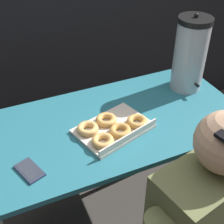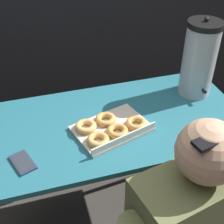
# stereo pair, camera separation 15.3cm
# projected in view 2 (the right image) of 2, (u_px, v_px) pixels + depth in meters

# --- Properties ---
(ground_plane) EXTENTS (12.00, 12.00, 0.00)m
(ground_plane) POSITION_uv_depth(u_px,v_px,m) (113.00, 213.00, 2.04)
(ground_plane) COLOR #3D3833
(folding_table) EXTENTS (1.34, 0.67, 0.77)m
(folding_table) POSITION_uv_depth(u_px,v_px,m) (114.00, 130.00, 1.61)
(folding_table) COLOR #236675
(folding_table) RESTS_ON ground
(donut_box) EXTENTS (0.41, 0.33, 0.05)m
(donut_box) POSITION_uv_depth(u_px,v_px,m) (111.00, 128.00, 1.49)
(donut_box) COLOR beige
(donut_box) RESTS_ON folding_table
(coffee_urn) EXTENTS (0.18, 0.21, 0.44)m
(coffee_urn) POSITION_uv_depth(u_px,v_px,m) (199.00, 59.00, 1.66)
(coffee_urn) COLOR #B7B7BC
(coffee_urn) RESTS_ON folding_table
(cell_phone) EXTENTS (0.12, 0.15, 0.01)m
(cell_phone) POSITION_uv_depth(u_px,v_px,m) (23.00, 162.00, 1.34)
(cell_phone) COLOR #2D334C
(cell_phone) RESTS_ON folding_table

